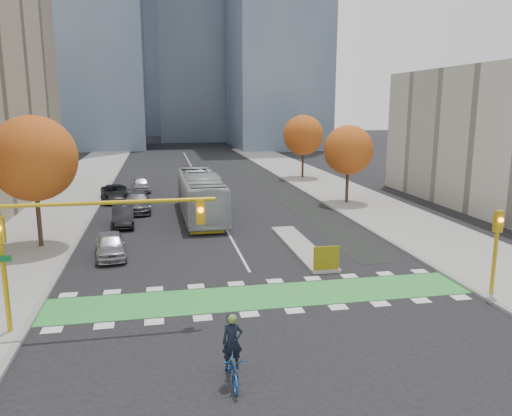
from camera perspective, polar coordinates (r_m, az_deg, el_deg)
name	(u,v)px	position (r m, az deg, el deg)	size (l,w,h in m)	color
ground	(270,309)	(22.36, 1.63, -11.45)	(300.00, 300.00, 0.00)	black
sidewalk_west	(44,220)	(41.96, -23.06, -1.24)	(7.00, 120.00, 0.15)	gray
sidewalk_east	(371,207)	(44.78, 13.00, 0.16)	(7.00, 120.00, 0.15)	gray
curb_west	(91,218)	(41.36, -18.32, -1.08)	(0.30, 120.00, 0.16)	gray
curb_east	(333,208)	(43.49, 8.78, -0.01)	(0.30, 120.00, 0.16)	gray
bike_crossing	(263,296)	(23.71, 0.83, -10.04)	(20.00, 3.00, 0.01)	green
centre_line	(198,179)	(60.86, -6.60, 3.31)	(0.15, 70.00, 0.01)	silver
bike_lane_paint	(278,191)	(52.22, 2.50, 1.99)	(2.50, 50.00, 0.01)	black
median_island	(301,246)	(31.51, 5.18, -4.40)	(1.60, 10.00, 0.16)	gray
hazard_board	(326,258)	(26.92, 8.05, -5.68)	(1.40, 0.12, 1.30)	yellow
tree_west	(33,159)	(33.07, -24.09, 5.18)	(5.20, 5.20, 8.22)	#332114
tree_east_near	(348,150)	(45.36, 10.51, 6.53)	(4.40, 4.40, 7.08)	#332114
tree_east_far	(303,135)	(60.60, 5.42, 8.28)	(4.80, 4.80, 7.65)	#332114
traffic_signal_west	(72,231)	(20.40, -20.28, -2.51)	(8.53, 0.56, 5.20)	#BF9914
traffic_signal_east	(497,240)	(25.38, 25.80, -3.29)	(0.35, 0.43, 4.10)	#BF9914
cyclist	(233,361)	(16.64, -2.70, -17.04)	(0.74, 2.05, 2.36)	navy
bus	(201,195)	(39.94, -6.32, 1.48)	(2.95, 12.62, 3.52)	#ADB2B5
parked_car_a	(111,245)	(30.57, -16.29, -4.07)	(1.73, 4.29, 1.46)	#A8A7AC
parked_car_b	(123,216)	(38.21, -14.93, -0.90)	(1.52, 4.37, 1.44)	black
parked_car_c	(137,202)	(43.04, -13.41, 0.65)	(2.19, 5.39, 1.56)	#515156
parked_car_d	(115,193)	(48.25, -15.85, 1.64)	(2.46, 5.34, 1.48)	black
parked_car_e	(141,184)	(53.04, -12.99, 2.68)	(1.80, 4.47, 1.52)	#A5A4AA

